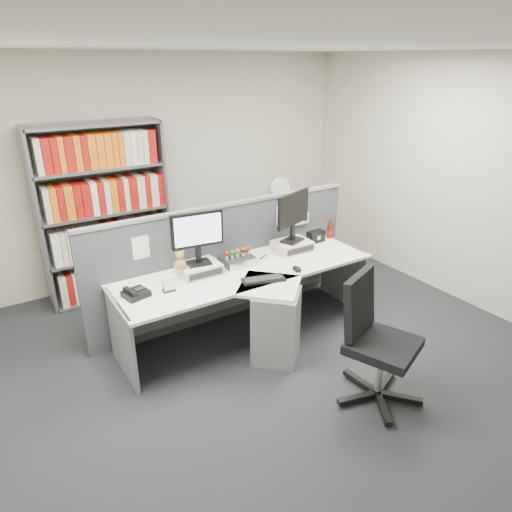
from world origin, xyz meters
TOP-DOWN VIEW (x-y plane):
  - ground at (0.00, 0.00)m, footprint 5.50×5.50m
  - room_shell at (0.00, 0.00)m, footprint 5.04×5.54m
  - partition at (0.00, 1.25)m, footprint 3.00×0.08m
  - desk at (0.00, 0.60)m, footprint 2.60×1.20m
  - monitor_riser_left at (-0.43, 0.98)m, footprint 0.38×0.31m
  - monitor_riser_right at (0.67, 0.98)m, footprint 0.38×0.31m
  - monitor_left at (-0.43, 0.98)m, footprint 0.50×0.19m
  - monitor_right at (0.67, 0.98)m, footprint 0.50×0.24m
  - desktop_pc at (-0.02, 0.98)m, footprint 0.31×0.27m
  - figurines at (-0.00, 0.97)m, footprint 0.29×0.05m
  - keyboard at (-0.00, 0.52)m, footprint 0.43×0.25m
  - mouse at (0.39, 0.52)m, footprint 0.07×0.12m
  - desk_phone at (-1.11, 0.84)m, footprint 0.24×0.22m
  - desk_calendar at (-0.82, 0.79)m, footprint 0.11×0.08m
  - plush_toy at (-0.63, 0.96)m, footprint 0.10×0.10m
  - speaker at (1.03, 1.03)m, footprint 0.19×0.11m
  - cola_bottle at (1.25, 1.05)m, footprint 0.07×0.07m
  - shelving_unit at (-0.90, 2.44)m, footprint 1.41×0.40m
  - filing_cabinet at (1.20, 1.99)m, footprint 0.45×0.61m
  - desk_fan at (1.20, 1.99)m, footprint 0.32×0.19m
  - office_chair at (0.36, -0.55)m, footprint 0.70×0.69m

SIDE VIEW (x-z plane):
  - ground at x=0.00m, z-range 0.00..0.00m
  - filing_cabinet at x=1.20m, z-range 0.00..0.70m
  - desk at x=0.00m, z-range 0.10..0.82m
  - office_chair at x=0.36m, z-range 0.04..1.10m
  - partition at x=0.00m, z-range 0.01..1.29m
  - keyboard at x=0.00m, z-range 0.72..0.75m
  - mouse at x=0.39m, z-range 0.72..0.76m
  - desk_phone at x=-1.11m, z-range 0.71..0.80m
  - desktop_pc at x=-0.02m, z-range 0.72..0.80m
  - monitor_riser_left at x=-0.43m, z-range 0.72..0.82m
  - monitor_riser_right at x=0.67m, z-range 0.72..0.82m
  - desk_calendar at x=-0.82m, z-range 0.71..0.84m
  - speaker at x=1.03m, z-range 0.72..0.85m
  - cola_bottle at x=1.25m, z-range 0.69..0.92m
  - figurines at x=0.00m, z-range 0.81..0.90m
  - plush_toy at x=-0.63m, z-range 0.81..0.98m
  - shelving_unit at x=-0.90m, z-range -0.02..1.98m
  - desk_fan at x=1.20m, z-range 0.77..1.30m
  - monitor_left at x=-0.43m, z-range 0.87..1.38m
  - monitor_right at x=0.67m, z-range 0.87..1.40m
  - room_shell at x=0.00m, z-range 0.43..3.15m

